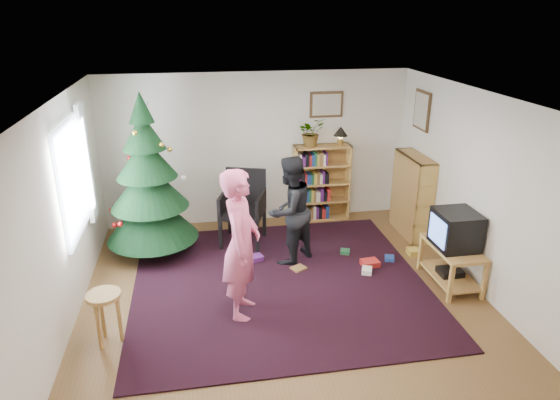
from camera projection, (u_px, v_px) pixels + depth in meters
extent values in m
plane|color=brown|center=(283.00, 295.00, 6.36)|extent=(5.00, 5.00, 0.00)
plane|color=white|center=(284.00, 99.00, 5.46)|extent=(5.00, 5.00, 0.00)
cube|color=silver|center=(257.00, 149.00, 8.21)|extent=(5.00, 0.02, 2.50)
cube|color=silver|center=(345.00, 330.00, 3.61)|extent=(5.00, 0.02, 2.50)
cube|color=silver|center=(62.00, 219.00, 5.51)|extent=(0.02, 5.00, 2.50)
cube|color=silver|center=(478.00, 192.00, 6.31)|extent=(0.02, 5.00, 2.50)
cube|color=black|center=(279.00, 283.00, 6.64)|extent=(3.80, 3.60, 0.02)
cube|color=silver|center=(72.00, 180.00, 5.98)|extent=(0.04, 1.20, 1.40)
cube|color=white|center=(87.00, 163.00, 6.63)|extent=(0.06, 0.35, 1.60)
cube|color=#4C3319|center=(326.00, 105.00, 8.11)|extent=(0.55, 0.03, 0.42)
cube|color=beige|center=(326.00, 105.00, 8.11)|extent=(0.47, 0.01, 0.34)
cube|color=#4C3319|center=(422.00, 110.00, 7.66)|extent=(0.03, 0.50, 0.60)
cube|color=beige|center=(422.00, 110.00, 7.66)|extent=(0.01, 0.42, 0.52)
cylinder|color=#3F2816|center=(154.00, 245.00, 7.42)|extent=(0.13, 0.13, 0.26)
cone|color=#113319|center=(151.00, 214.00, 7.24)|extent=(1.32, 1.32, 0.75)
cone|color=#113319|center=(148.00, 185.00, 7.08)|extent=(1.11, 1.11, 0.66)
cone|color=#113319|center=(146.00, 157.00, 6.93)|extent=(0.85, 0.85, 0.59)
cone|color=#113319|center=(143.00, 131.00, 6.80)|extent=(0.60, 0.60, 0.51)
cone|color=#113319|center=(140.00, 107.00, 6.68)|extent=(0.34, 0.34, 0.43)
cube|color=gold|center=(321.00, 183.00, 8.45)|extent=(0.95, 0.30, 1.30)
cube|color=gold|center=(322.00, 147.00, 8.22)|extent=(0.95, 0.30, 0.03)
cube|color=gold|center=(412.00, 195.00, 7.89)|extent=(0.30, 0.95, 1.30)
cube|color=gold|center=(416.00, 157.00, 7.66)|extent=(0.30, 0.95, 0.03)
cube|color=gold|center=(453.00, 248.00, 6.45)|extent=(0.51, 0.92, 0.04)
cube|color=gold|center=(451.00, 285.00, 6.12)|extent=(0.05, 0.05, 0.51)
cube|color=gold|center=(484.00, 281.00, 6.19)|extent=(0.05, 0.05, 0.51)
cube|color=gold|center=(421.00, 253.00, 6.90)|extent=(0.05, 0.05, 0.51)
cube|color=gold|center=(451.00, 250.00, 6.98)|extent=(0.05, 0.05, 0.51)
cube|color=gold|center=(449.00, 275.00, 6.60)|extent=(0.47, 0.88, 0.03)
cube|color=black|center=(450.00, 272.00, 6.58)|extent=(0.30, 0.25, 0.08)
cube|color=black|center=(456.00, 229.00, 6.35)|extent=(0.50, 0.55, 0.48)
cube|color=#4F78D7|center=(437.00, 231.00, 6.31)|extent=(0.01, 0.43, 0.34)
cube|color=black|center=(243.00, 213.00, 7.58)|extent=(0.79, 0.79, 0.05)
cube|color=black|center=(240.00, 187.00, 7.73)|extent=(0.60, 0.25, 0.62)
cube|color=black|center=(226.00, 237.00, 7.37)|extent=(0.06, 0.06, 0.51)
cube|color=black|center=(264.00, 235.00, 7.46)|extent=(0.06, 0.06, 0.51)
cube|color=black|center=(224.00, 222.00, 7.89)|extent=(0.06, 0.06, 0.51)
cube|color=black|center=(259.00, 220.00, 7.98)|extent=(0.06, 0.06, 0.51)
cylinder|color=gold|center=(103.00, 295.00, 5.27)|extent=(0.37, 0.37, 0.04)
cylinder|color=gold|center=(119.00, 319.00, 5.40)|extent=(0.04, 0.04, 0.57)
cylinder|color=gold|center=(102.00, 314.00, 5.48)|extent=(0.04, 0.04, 0.57)
cylinder|color=gold|center=(99.00, 327.00, 5.27)|extent=(0.04, 0.04, 0.57)
imported|color=#D15378|center=(241.00, 245.00, 5.69)|extent=(0.57, 0.74, 1.81)
imported|color=black|center=(290.00, 211.00, 6.95)|extent=(0.96, 0.93, 1.57)
imported|color=gray|center=(311.00, 132.00, 8.09)|extent=(0.52, 0.49, 0.47)
cylinder|color=#A57F33|center=(340.00, 142.00, 8.24)|extent=(0.10, 0.10, 0.10)
sphere|color=#FFD88C|center=(340.00, 136.00, 8.20)|extent=(0.10, 0.10, 0.10)
cone|color=black|center=(341.00, 131.00, 8.17)|extent=(0.23, 0.23, 0.16)
cube|color=#A51E19|center=(370.00, 264.00, 7.05)|extent=(0.20, 0.20, 0.08)
cube|color=navy|center=(389.00, 259.00, 7.20)|extent=(0.20, 0.20, 0.08)
cube|color=#1E592D|center=(345.00, 252.00, 7.40)|extent=(0.20, 0.20, 0.08)
cube|color=gold|center=(413.00, 252.00, 7.40)|extent=(0.20, 0.20, 0.08)
cube|color=brown|center=(298.00, 268.00, 6.95)|extent=(0.20, 0.20, 0.08)
cube|color=beige|center=(367.00, 271.00, 6.85)|extent=(0.20, 0.20, 0.08)
cube|color=#4C1959|center=(256.00, 259.00, 7.20)|extent=(0.20, 0.20, 0.08)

